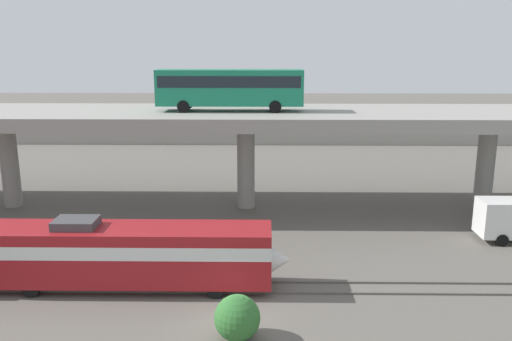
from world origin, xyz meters
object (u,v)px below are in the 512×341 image
at_px(parked_car_0, 188,124).
at_px(parked_car_7, 57,120).
at_px(parked_car_3, 167,119).
at_px(transit_bus_on_overpass, 230,86).
at_px(parked_car_4, 100,124).
at_px(parked_car_2, 397,122).
at_px(parked_car_6, 289,123).
at_px(parked_car_5, 103,122).
at_px(parked_car_1, 365,124).
at_px(train_locomotive, 142,252).

bearing_deg(parked_car_0, parked_car_7, -9.06).
bearing_deg(parked_car_3, transit_bus_on_overpass, -72.23).
bearing_deg(parked_car_7, transit_bus_on_overpass, 128.30).
bearing_deg(parked_car_4, parked_car_2, -176.38).
bearing_deg(transit_bus_on_overpass, parked_car_6, 79.19).
bearing_deg(parked_car_3, parked_car_2, -4.60).
bearing_deg(parked_car_5, parked_car_3, -163.52).
height_order(parked_car_3, parked_car_5, same).
height_order(parked_car_1, parked_car_5, same).
distance_m(parked_car_1, parked_car_5, 39.03).
bearing_deg(parked_car_7, parked_car_1, 175.96).
distance_m(parked_car_0, parked_car_6, 14.95).
relative_size(parked_car_2, parked_car_5, 1.05).
distance_m(parked_car_0, parked_car_5, 13.31).
xyz_separation_m(train_locomotive, parked_car_6, (10.78, 50.08, 0.25)).
bearing_deg(parked_car_1, transit_bus_on_overpass, -117.78).
relative_size(parked_car_4, parked_car_5, 1.01).
distance_m(transit_bus_on_overpass, parked_car_0, 35.17).
height_order(parked_car_2, parked_car_5, same).
relative_size(parked_car_2, parked_car_7, 0.91).
distance_m(parked_car_3, parked_car_4, 10.44).
distance_m(train_locomotive, parked_car_6, 51.23).
xyz_separation_m(parked_car_1, parked_car_6, (-10.93, 1.16, 0.00)).
xyz_separation_m(parked_car_1, parked_car_5, (-38.97, 2.17, -0.00)).
bearing_deg(parked_car_7, parked_car_3, -174.38).
bearing_deg(parked_car_4, parked_car_6, -176.25).
xyz_separation_m(transit_bus_on_overpass, parked_car_5, (-21.48, 35.37, -8.02)).
bearing_deg(parked_car_3, parked_car_1, -9.38).
relative_size(parked_car_0, parked_car_4, 1.07).
height_order(parked_car_4, parked_car_7, same).
distance_m(parked_car_0, parked_car_2, 31.02).
relative_size(transit_bus_on_overpass, parked_car_4, 2.97).
distance_m(train_locomotive, transit_bus_on_overpass, 18.26).
relative_size(train_locomotive, parked_car_4, 4.39).
relative_size(parked_car_1, parked_car_4, 1.10).
xyz_separation_m(parked_car_2, parked_car_7, (-51.41, 1.17, 0.00)).
bearing_deg(transit_bus_on_overpass, parked_car_2, 57.38).
bearing_deg(parked_car_0, parked_car_5, -9.33).
height_order(train_locomotive, parked_car_6, train_locomotive).
bearing_deg(parked_car_4, transit_bus_on_overpass, 122.89).
height_order(transit_bus_on_overpass, parked_car_0, transit_bus_on_overpass).
xyz_separation_m(parked_car_1, parked_car_4, (-38.55, -0.65, -0.00)).
xyz_separation_m(parked_car_2, parked_car_4, (-43.66, -2.76, -0.00)).
bearing_deg(parked_car_1, train_locomotive, -113.93).
distance_m(parked_car_3, parked_car_6, 19.15).
bearing_deg(parked_car_0, parked_car_1, 179.98).
xyz_separation_m(parked_car_1, parked_car_2, (5.11, 2.11, -0.00)).
bearing_deg(train_locomotive, parked_car_5, 108.67).
bearing_deg(parked_car_2, transit_bus_on_overpass, -122.62).
bearing_deg(parked_car_4, parked_car_5, -81.40).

